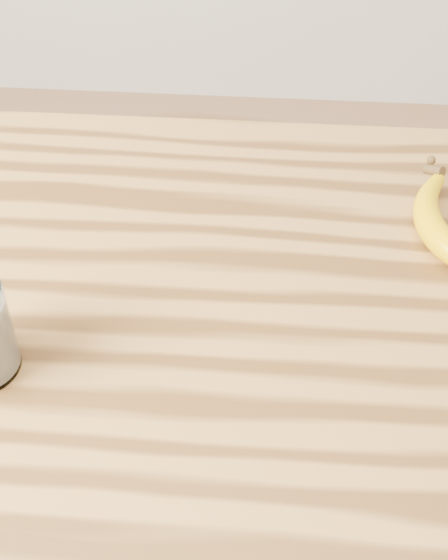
{
  "coord_description": "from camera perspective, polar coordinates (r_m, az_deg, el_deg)",
  "views": [
    {
      "loc": [
        0.16,
        -0.55,
        1.5
      ],
      "look_at": [
        0.12,
        0.04,
        0.93
      ],
      "focal_mm": 50.0,
      "sensor_mm": 36.0,
      "label": 1
    }
  ],
  "objects": [
    {
      "name": "table",
      "position": [
        0.93,
        -7.64,
        -8.45
      ],
      "size": [
        1.2,
        0.8,
        0.9
      ],
      "color": "#A16F36",
      "rests_on": "ground"
    },
    {
      "name": "banana",
      "position": [
        0.93,
        15.1,
        3.35
      ],
      "size": [
        0.18,
        0.3,
        0.03
      ],
      "primitive_type": null,
      "rotation": [
        0.0,
        0.0,
        0.32
      ],
      "color": "#ECB400",
      "rests_on": "table"
    }
  ]
}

